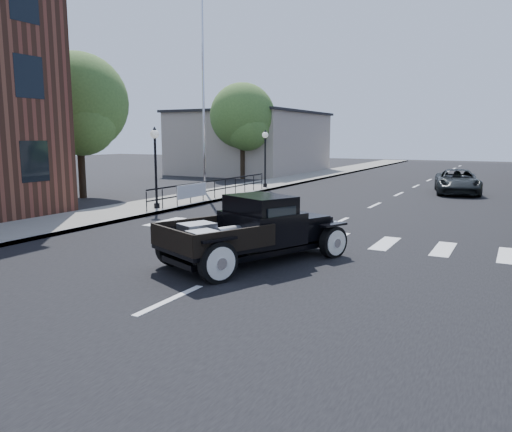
% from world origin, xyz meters
% --- Properties ---
extents(ground, '(120.00, 120.00, 0.00)m').
position_xyz_m(ground, '(0.00, 0.00, 0.00)').
color(ground, black).
rests_on(ground, ground).
extents(road, '(14.00, 80.00, 0.02)m').
position_xyz_m(road, '(0.00, 15.00, 0.01)').
color(road, black).
rests_on(road, ground).
extents(road_markings, '(12.00, 60.00, 0.06)m').
position_xyz_m(road_markings, '(0.00, 10.00, 0.00)').
color(road_markings, silver).
rests_on(road_markings, ground).
extents(sidewalk_left, '(3.00, 80.00, 0.15)m').
position_xyz_m(sidewalk_left, '(-8.50, 15.00, 0.07)').
color(sidewalk_left, gray).
rests_on(sidewalk_left, ground).
extents(low_building_left, '(10.00, 12.00, 5.00)m').
position_xyz_m(low_building_left, '(-15.00, 28.00, 2.50)').
color(low_building_left, '#ACA090').
rests_on(low_building_left, ground).
extents(railing, '(0.08, 10.00, 1.00)m').
position_xyz_m(railing, '(-7.30, 10.00, 0.65)').
color(railing, black).
rests_on(railing, sidewalk_left).
extents(banner, '(0.04, 2.20, 0.60)m').
position_xyz_m(banner, '(-7.22, 8.00, 0.45)').
color(banner, silver).
rests_on(banner, sidewalk_left).
extents(lamp_post_b, '(0.36, 0.36, 3.35)m').
position_xyz_m(lamp_post_b, '(-7.60, 6.00, 1.82)').
color(lamp_post_b, black).
rests_on(lamp_post_b, sidewalk_left).
extents(lamp_post_c, '(0.36, 0.36, 3.35)m').
position_xyz_m(lamp_post_c, '(-7.60, 16.00, 1.82)').
color(lamp_post_c, black).
rests_on(lamp_post_c, sidewalk_left).
extents(flagpole, '(0.12, 0.12, 12.87)m').
position_xyz_m(flagpole, '(-9.20, 12.00, 6.59)').
color(flagpole, silver).
rests_on(flagpole, sidewalk_left).
extents(big_tree_near, '(4.94, 4.94, 7.25)m').
position_xyz_m(big_tree_near, '(-14.00, 8.00, 3.62)').
color(big_tree_near, '#3F622A').
rests_on(big_tree_near, ground).
extents(big_tree_far, '(4.76, 4.76, 6.99)m').
position_xyz_m(big_tree_far, '(-12.50, 22.00, 3.49)').
color(big_tree_far, '#3F622A').
rests_on(big_tree_far, ground).
extents(hotrod_pickup, '(4.06, 5.40, 1.70)m').
position_xyz_m(hotrod_pickup, '(0.02, 0.33, 0.85)').
color(hotrod_pickup, black).
rests_on(hotrod_pickup, ground).
extents(second_car, '(2.99, 5.06, 1.32)m').
position_xyz_m(second_car, '(2.73, 18.82, 0.66)').
color(second_car, black).
rests_on(second_car, ground).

